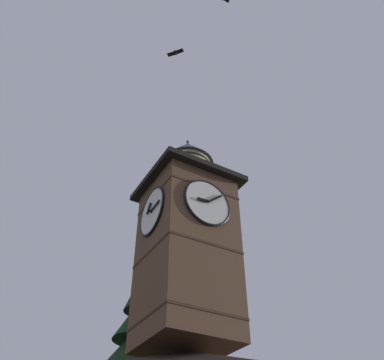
% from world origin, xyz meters
% --- Properties ---
extents(clock_tower, '(3.90, 3.90, 10.02)m').
position_xyz_m(clock_tower, '(1.40, -1.31, 10.56)').
color(clock_tower, brown).
rests_on(clock_tower, building_main).
extents(flying_bird_low, '(0.58, 0.67, 0.14)m').
position_xyz_m(flying_bird_low, '(4.06, 2.31, 16.94)').
color(flying_bird_low, black).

